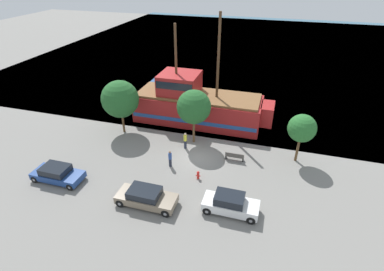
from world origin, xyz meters
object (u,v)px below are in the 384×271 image
at_px(pirate_ship, 197,104).
at_px(moored_boat_dockside, 167,83).
at_px(parked_car_curb_mid, 146,197).
at_px(bench_promenade_east, 235,156).
at_px(pedestrian_walking_far, 185,140).
at_px(fire_hydrant, 198,175).
at_px(parked_car_curb_rear, 57,174).
at_px(pedestrian_walking_near, 170,159).
at_px(parked_car_curb_front, 230,204).

height_order(pirate_ship, moored_boat_dockside, pirate_ship).
relative_size(parked_car_curb_mid, bench_promenade_east, 2.67).
xyz_separation_m(pirate_ship, bench_promenade_east, (5.72, -6.90, -1.67)).
bearing_deg(pirate_ship, bench_promenade_east, -50.33).
xyz_separation_m(moored_boat_dockside, pedestrian_walking_far, (7.90, -15.73, 0.34)).
relative_size(pirate_ship, parked_car_curb_mid, 3.36).
xyz_separation_m(fire_hydrant, bench_promenade_east, (2.61, 3.67, 0.03)).
bearing_deg(parked_car_curb_rear, parked_car_curb_mid, -3.85).
xyz_separation_m(pedestrian_walking_near, pedestrian_walking_far, (0.40, 3.37, 0.07)).
bearing_deg(pedestrian_walking_far, parked_car_curb_rear, -138.66).
bearing_deg(pirate_ship, parked_car_curb_rear, -121.10).
distance_m(moored_boat_dockside, parked_car_curb_front, 27.11).
xyz_separation_m(pirate_ship, moored_boat_dockside, (-7.34, 9.56, -1.53)).
relative_size(fire_hydrant, pedestrian_walking_near, 0.46).
bearing_deg(parked_car_curb_rear, pedestrian_walking_near, 28.11).
distance_m(moored_boat_dockside, fire_hydrant, 22.69).
relative_size(pirate_ship, fire_hydrant, 20.77).
bearing_deg(parked_car_curb_mid, parked_car_curb_front, 9.13).
distance_m(parked_car_curb_mid, parked_car_curb_rear, 8.64).
bearing_deg(parked_car_curb_rear, moored_boat_dockside, 87.05).
xyz_separation_m(parked_car_curb_mid, bench_promenade_east, (5.67, 7.88, -0.27)).
bearing_deg(fire_hydrant, moored_boat_dockside, 117.46).
bearing_deg(fire_hydrant, parked_car_curb_rear, -162.74).
bearing_deg(pirate_ship, parked_car_curb_front, -64.63).
distance_m(parked_car_curb_front, bench_promenade_east, 6.90).
relative_size(bench_promenade_east, pedestrian_walking_near, 1.06).
bearing_deg(parked_car_curb_mid, bench_promenade_east, 54.28).
bearing_deg(pedestrian_walking_far, pedestrian_walking_near, -96.78).
bearing_deg(bench_promenade_east, moored_boat_dockside, 128.45).
xyz_separation_m(parked_car_curb_mid, pedestrian_walking_near, (0.10, 5.24, 0.14)).
distance_m(pedestrian_walking_near, pedestrian_walking_far, 3.39).
bearing_deg(parked_car_curb_mid, parked_car_curb_rear, 176.15).
height_order(pirate_ship, fire_hydrant, pirate_ship).
bearing_deg(pedestrian_walking_near, bench_promenade_east, 25.38).
height_order(pirate_ship, parked_car_curb_mid, pirate_ship).
distance_m(moored_boat_dockside, parked_car_curb_rear, 23.79).
bearing_deg(parked_car_curb_front, moored_boat_dockside, 120.75).
relative_size(parked_car_curb_rear, pedestrian_walking_far, 2.48).
relative_size(moored_boat_dockside, pedestrian_walking_far, 2.87).
height_order(moored_boat_dockside, parked_car_curb_rear, moored_boat_dockside).
distance_m(pirate_ship, moored_boat_dockside, 12.15).
distance_m(moored_boat_dockside, pedestrian_walking_far, 17.61).
distance_m(pirate_ship, parked_car_curb_front, 15.27).
height_order(moored_boat_dockside, fire_hydrant, moored_boat_dockside).
bearing_deg(parked_car_curb_front, parked_car_curb_mid, -170.87).
bearing_deg(parked_car_curb_front, parked_car_curb_rear, -178.26).
height_order(moored_boat_dockside, parked_car_curb_front, parked_car_curb_front).
relative_size(moored_boat_dockside, pedestrian_walking_near, 3.06).
height_order(moored_boat_dockside, pedestrian_walking_near, pedestrian_walking_near).
bearing_deg(parked_car_curb_mid, moored_boat_dockside, 106.91).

